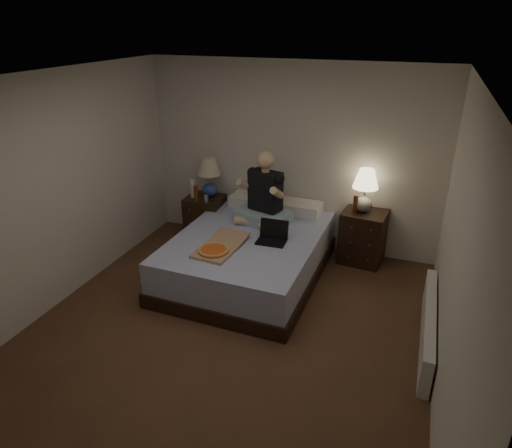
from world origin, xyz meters
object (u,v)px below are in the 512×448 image
at_px(beer_bottle_left, 196,194).
at_px(pizza_box, 214,251).
at_px(laptop, 271,233).
at_px(radiator, 428,326).
at_px(nightstand_right, 363,237).
at_px(lamp_right, 365,191).
at_px(lamp_left, 209,177).
at_px(water_bottle, 193,189).
at_px(nightstand_left, 206,219).
at_px(soda_can, 206,198).
at_px(beer_bottle_right, 355,204).
at_px(bed, 249,255).
at_px(person, 263,188).

distance_m(beer_bottle_left, pizza_box, 1.38).
height_order(laptop, radiator, laptop).
height_order(nightstand_right, lamp_right, lamp_right).
height_order(lamp_left, lamp_right, lamp_right).
height_order(water_bottle, pizza_box, water_bottle).
bearing_deg(nightstand_left, soda_can, -59.02).
relative_size(laptop, radiator, 0.21).
height_order(nightstand_right, beer_bottle_right, beer_bottle_right).
xyz_separation_m(nightstand_right, beer_bottle_left, (-2.24, -0.33, 0.42)).
distance_m(nightstand_left, water_bottle, 0.48).
bearing_deg(bed, nightstand_right, 35.29).
height_order(nightstand_right, radiator, nightstand_right).
bearing_deg(laptop, person, 116.90).
xyz_separation_m(water_bottle, laptop, (1.41, -0.76, -0.11)).
distance_m(water_bottle, pizza_box, 1.56).
distance_m(bed, soda_can, 1.10).
xyz_separation_m(lamp_left, beer_bottle_right, (2.02, 0.03, -0.12)).
bearing_deg(person, beer_bottle_left, -170.67).
bearing_deg(beer_bottle_left, radiator, -20.38).
xyz_separation_m(lamp_left, radiator, (3.01, -1.41, -0.74)).
bearing_deg(beer_bottle_left, nightstand_right, 8.50).
height_order(lamp_left, beer_bottle_left, lamp_left).
relative_size(lamp_right, pizza_box, 0.74).
distance_m(lamp_left, radiator, 3.41).
relative_size(lamp_left, laptop, 1.65).
distance_m(beer_bottle_left, radiator, 3.36).
height_order(nightstand_left, nightstand_right, nightstand_right).
bearing_deg(radiator, nightstand_right, 120.15).
height_order(person, radiator, person).
xyz_separation_m(beer_bottle_left, person, (1.01, -0.11, 0.24)).
height_order(bed, nightstand_right, nightstand_right).
xyz_separation_m(water_bottle, beer_bottle_right, (2.23, 0.14, 0.03)).
distance_m(lamp_left, beer_bottle_right, 2.03).
xyz_separation_m(nightstand_right, lamp_left, (-2.15, -0.08, 0.59)).
bearing_deg(water_bottle, bed, -31.07).
xyz_separation_m(nightstand_right, water_bottle, (-2.36, -0.19, 0.43)).
height_order(water_bottle, beer_bottle_left, water_bottle).
relative_size(nightstand_left, lamp_left, 1.18).
relative_size(water_bottle, beer_bottle_right, 1.09).
bearing_deg(beer_bottle_right, bed, -144.71).
distance_m(lamp_right, beer_bottle_right, 0.20).
relative_size(nightstand_left, person, 0.71).
xyz_separation_m(beer_bottle_left, pizza_box, (0.78, -1.12, -0.18)).
relative_size(lamp_left, person, 0.60).
bearing_deg(laptop, soda_can, 148.13).
height_order(lamp_left, water_bottle, lamp_left).
xyz_separation_m(lamp_left, person, (0.92, -0.37, 0.08)).
distance_m(lamp_right, person, 1.28).
height_order(nightstand_left, beer_bottle_left, beer_bottle_left).
height_order(beer_bottle_left, pizza_box, beer_bottle_left).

